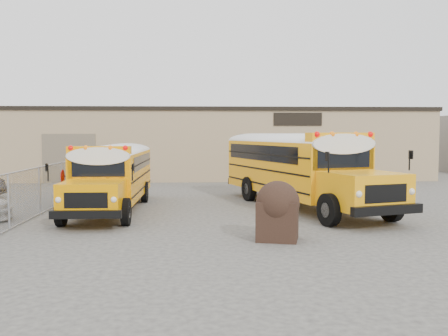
{
  "coord_description": "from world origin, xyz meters",
  "views": [
    {
      "loc": [
        -0.05,
        -15.69,
        3.04
      ],
      "look_at": [
        0.94,
        4.83,
        1.6
      ],
      "focal_mm": 40.0,
      "sensor_mm": 36.0,
      "label": 1
    }
  ],
  "objects": [
    {
      "name": "ground",
      "position": [
        0.0,
        0.0,
        0.0
      ],
      "size": [
        120.0,
        120.0,
        0.0
      ],
      "primitive_type": "plane",
      "color": "#44423E",
      "rests_on": "ground"
    },
    {
      "name": "warehouse",
      "position": [
        -0.0,
        19.99,
        2.37
      ],
      "size": [
        30.2,
        10.2,
        4.67
      ],
      "color": "tan",
      "rests_on": "ground"
    },
    {
      "name": "chainlink_fence",
      "position": [
        -6.0,
        3.0,
        0.9
      ],
      "size": [
        0.07,
        18.07,
        1.81
      ],
      "color": "#999CA2",
      "rests_on": "ground"
    },
    {
      "name": "school_bus_left",
      "position": [
        -3.54,
        9.8,
        1.52
      ],
      "size": [
        2.69,
        8.96,
        2.62
      ],
      "color": "#F99900",
      "rests_on": "ground"
    },
    {
      "name": "school_bus_right",
      "position": [
        2.05,
        10.89,
        1.79
      ],
      "size": [
        5.65,
        10.87,
        3.1
      ],
      "color": "#FFA70F",
      "rests_on": "ground"
    },
    {
      "name": "tarp_bundle",
      "position": [
        2.15,
        -1.78,
        0.87
      ],
      "size": [
        1.35,
        1.26,
        1.69
      ],
      "color": "black",
      "rests_on": "ground"
    }
  ]
}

